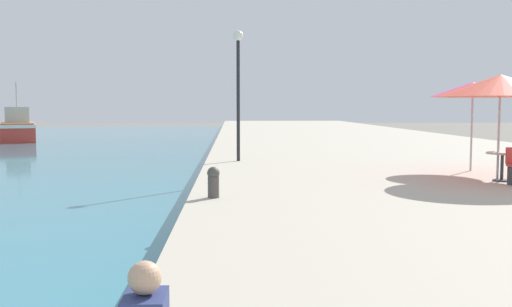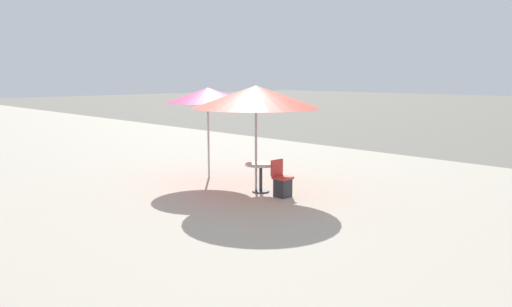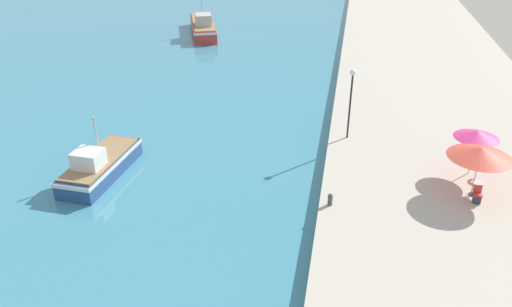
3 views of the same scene
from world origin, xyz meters
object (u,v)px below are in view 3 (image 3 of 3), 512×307
(lamppost, at_px, (351,92))
(cafe_umbrella_white, at_px, (477,134))
(fishing_boat_near, at_px, (100,165))
(cafe_umbrella_pink, at_px, (481,152))
(cafe_table, at_px, (475,186))
(cafe_chair_left, at_px, (477,197))
(fishing_boat_mid, at_px, (203,26))
(mooring_bollard, at_px, (330,199))

(lamppost, bearing_deg, cafe_umbrella_white, -26.48)
(fishing_boat_near, bearing_deg, cafe_umbrella_white, 11.16)
(cafe_umbrella_pink, xyz_separation_m, lamppost, (-6.64, 5.70, 0.65))
(cafe_table, bearing_deg, cafe_chair_left, -88.02)
(cafe_umbrella_pink, bearing_deg, lamppost, 139.40)
(fishing_boat_mid, xyz_separation_m, mooring_bollard, (17.05, -35.28, 0.18))
(cafe_umbrella_pink, height_order, lamppost, lamppost)
(fishing_boat_near, xyz_separation_m, cafe_table, (20.78, 0.65, 0.55))
(cafe_chair_left, relative_size, mooring_bollard, 1.39)
(lamppost, bearing_deg, fishing_boat_mid, 123.11)
(cafe_table, bearing_deg, mooring_bollard, -161.98)
(fishing_boat_near, relative_size, fishing_boat_mid, 0.60)
(cafe_table, distance_m, lamppost, 9.23)
(fishing_boat_near, height_order, cafe_chair_left, fishing_boat_near)
(cafe_umbrella_white, bearing_deg, lamppost, 153.52)
(cafe_umbrella_pink, relative_size, cafe_chair_left, 3.57)
(mooring_bollard, height_order, lamppost, lamppost)
(fishing_boat_near, height_order, mooring_bollard, fishing_boat_near)
(fishing_boat_near, distance_m, mooring_bollard, 13.57)
(fishing_boat_mid, height_order, lamppost, lamppost)
(cafe_umbrella_pink, bearing_deg, fishing_boat_mid, 126.56)
(cafe_umbrella_pink, xyz_separation_m, cafe_umbrella_white, (0.25, 2.26, -0.03))
(fishing_boat_mid, bearing_deg, mooring_bollard, -84.31)
(cafe_umbrella_pink, distance_m, lamppost, 8.78)
(cafe_table, bearing_deg, cafe_umbrella_white, 85.31)
(cafe_table, xyz_separation_m, cafe_chair_left, (0.02, -0.72, -0.21))
(cafe_chair_left, bearing_deg, cafe_table, -90.00)
(cafe_umbrella_white, bearing_deg, mooring_bollard, -147.68)
(fishing_boat_mid, xyz_separation_m, cafe_umbrella_white, (24.57, -30.53, 2.25))
(fishing_boat_mid, bearing_deg, cafe_table, -73.58)
(fishing_boat_near, distance_m, cafe_umbrella_white, 21.33)
(cafe_chair_left, xyz_separation_m, mooring_bollard, (-7.35, -1.66, 0.02))
(cafe_umbrella_pink, bearing_deg, cafe_table, -62.77)
(cafe_umbrella_pink, relative_size, lamppost, 0.71)
(fishing_boat_mid, bearing_deg, fishing_boat_near, -104.00)
(cafe_chair_left, bearing_deg, fishing_boat_near, -2.18)
(cafe_chair_left, bearing_deg, cafe_umbrella_white, -95.12)
(fishing_boat_near, bearing_deg, fishing_boat_mid, 99.06)
(fishing_boat_mid, relative_size, cafe_chair_left, 11.74)
(cafe_umbrella_pink, distance_m, cafe_umbrella_white, 2.27)
(cafe_table, xyz_separation_m, lamppost, (-6.70, 5.81, 2.56))
(mooring_bollard, bearing_deg, cafe_chair_left, 12.72)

